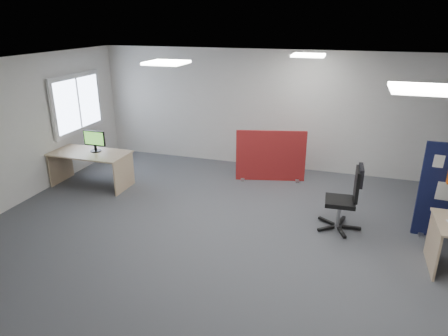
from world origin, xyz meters
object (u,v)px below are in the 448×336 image
(second_desk, at_px, (92,160))
(monitor_second, at_px, (95,140))
(office_chair, at_px, (348,195))
(red_divider, at_px, (271,156))

(second_desk, distance_m, monitor_second, 0.43)
(second_desk, xyz_separation_m, office_chair, (5.15, -0.39, 0.08))
(red_divider, xyz_separation_m, second_desk, (-3.52, -1.37, 0.01))
(red_divider, relative_size, second_desk, 0.91)
(monitor_second, distance_m, office_chair, 5.10)
(red_divider, height_order, second_desk, red_divider)
(office_chair, bearing_deg, monitor_second, 171.89)
(red_divider, bearing_deg, office_chair, -60.91)
(second_desk, bearing_deg, red_divider, 21.18)
(red_divider, height_order, monitor_second, monitor_second)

